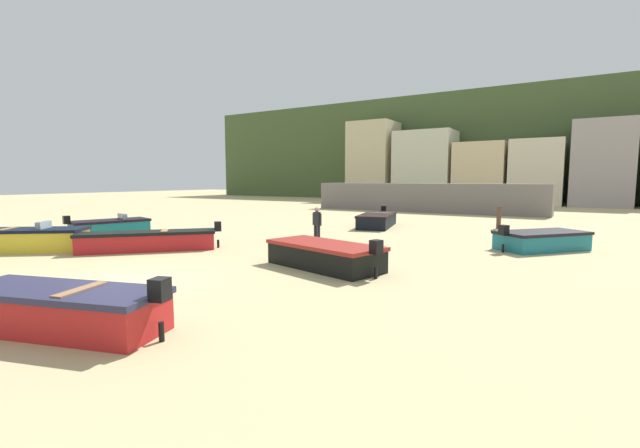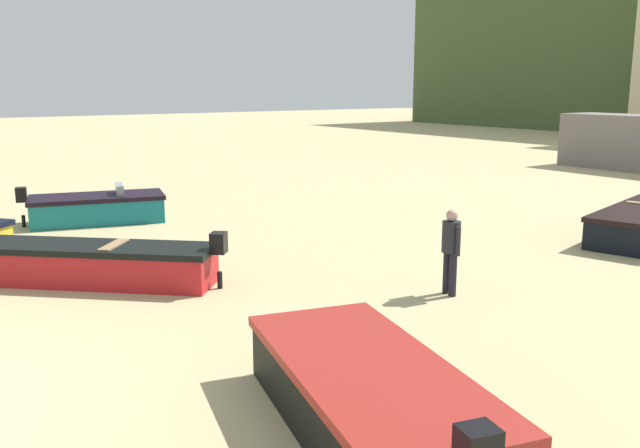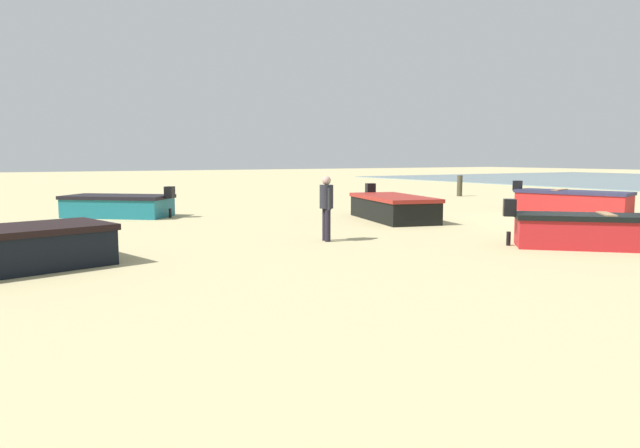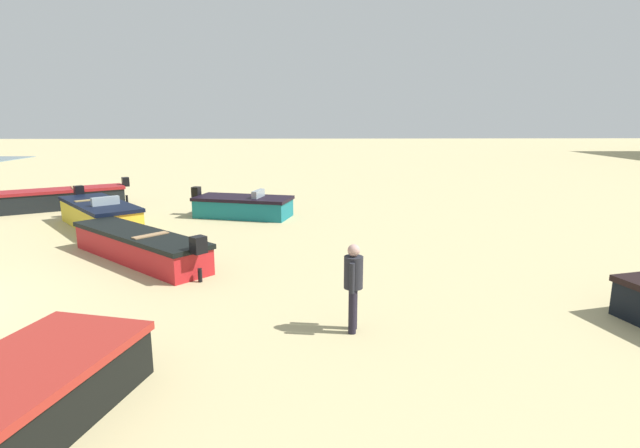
{
  "view_description": "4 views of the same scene",
  "coord_description": "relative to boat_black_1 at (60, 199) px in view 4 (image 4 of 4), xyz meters",
  "views": [
    {
      "loc": [
        10.7,
        -6.83,
        2.86
      ],
      "look_at": [
        1.93,
        7.23,
        1.11
      ],
      "focal_mm": 23.76,
      "sensor_mm": 36.0,
      "label": 1
    },
    {
      "loc": [
        9.08,
        0.3,
        3.84
      ],
      "look_at": [
        -1.11,
        7.39,
        1.27
      ],
      "focal_mm": 37.76,
      "sensor_mm": 36.0,
      "label": 2
    },
    {
      "loc": [
        -11.69,
        16.5,
        2.07
      ],
      "look_at": [
        0.3,
        9.5,
        0.47
      ],
      "focal_mm": 32.53,
      "sensor_mm": 36.0,
      "label": 3
    },
    {
      "loc": [
        8.95,
        8.38,
        3.8
      ],
      "look_at": [
        -3.97,
        8.68,
        1.01
      ],
      "focal_mm": 27.93,
      "sensor_mm": 36.0,
      "label": 4
    }
  ],
  "objects": [
    {
      "name": "boat_teal_5",
      "position": [
        1.9,
        7.91,
        -0.03
      ],
      "size": [
        2.49,
        4.05,
        1.11
      ],
      "rotation": [
        0.0,
        0.0,
        6.02
      ],
      "color": "#146A75",
      "rests_on": "ground"
    },
    {
      "name": "boat_red_6",
      "position": [
        7.82,
        5.88,
        -0.03
      ],
      "size": [
        4.43,
        4.66,
        1.1
      ],
      "rotation": [
        0.0,
        0.0,
        2.4
      ],
      "color": "#B21D21",
      "rests_on": "ground"
    },
    {
      "name": "beach_walker_foreground",
      "position": [
        12.46,
        11.23,
        0.52
      ],
      "size": [
        0.54,
        0.4,
        1.62
      ],
      "rotation": [
        0.0,
        0.0,
        6.09
      ],
      "color": "black",
      "rests_on": "ground"
    },
    {
      "name": "boat_black_1",
      "position": [
        0.0,
        0.0,
        0.0
      ],
      "size": [
        3.67,
        5.07,
        1.17
      ],
      "rotation": [
        0.0,
        0.0,
        3.66
      ],
      "color": "black",
      "rests_on": "ground"
    },
    {
      "name": "boat_yellow_3",
      "position": [
        3.69,
        3.15,
        0.03
      ],
      "size": [
        4.51,
        4.04,
        1.23
      ],
      "rotation": [
        0.0,
        0.0,
        5.39
      ],
      "color": "yellow",
      "rests_on": "ground"
    }
  ]
}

